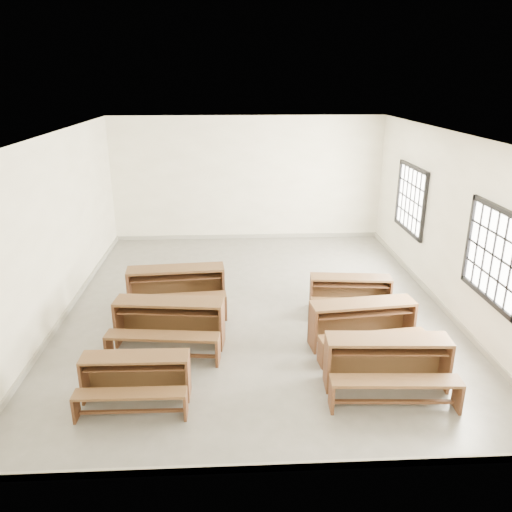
{
  "coord_description": "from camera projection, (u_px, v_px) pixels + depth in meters",
  "views": [
    {
      "loc": [
        -0.44,
        -8.59,
        4.09
      ],
      "look_at": [
        0.0,
        0.0,
        1.0
      ],
      "focal_mm": 35.0,
      "sensor_mm": 36.0,
      "label": 1
    }
  ],
  "objects": [
    {
      "name": "desk_set_5",
      "position": [
        350.0,
        291.0,
        9.15
      ],
      "size": [
        1.54,
        0.91,
        0.66
      ],
      "rotation": [
        0.0,
        0.0,
        -0.11
      ],
      "color": "brown",
      "rests_on": "ground"
    },
    {
      "name": "desk_set_1",
      "position": [
        169.0,
        320.0,
        7.92
      ],
      "size": [
        1.81,
        1.08,
        0.77
      ],
      "rotation": [
        0.0,
        0.0,
        -0.11
      ],
      "color": "brown",
      "rests_on": "ground"
    },
    {
      "name": "room",
      "position": [
        261.0,
        195.0,
        8.76
      ],
      "size": [
        8.5,
        8.5,
        3.2
      ],
      "color": "gray",
      "rests_on": "ground"
    },
    {
      "name": "desk_set_0",
      "position": [
        135.0,
        375.0,
        6.6
      ],
      "size": [
        1.43,
        0.75,
        0.64
      ],
      "rotation": [
        0.0,
        0.0,
        -0.01
      ],
      "color": "brown",
      "rests_on": "ground"
    },
    {
      "name": "desk_set_2",
      "position": [
        176.0,
        286.0,
        9.2
      ],
      "size": [
        1.84,
        1.06,
        0.8
      ],
      "rotation": [
        0.0,
        0.0,
        0.08
      ],
      "color": "brown",
      "rests_on": "ground"
    },
    {
      "name": "desk_set_4",
      "position": [
        363.0,
        321.0,
        7.92
      ],
      "size": [
        1.75,
        1.04,
        0.75
      ],
      "rotation": [
        0.0,
        0.0,
        0.11
      ],
      "color": "brown",
      "rests_on": "ground"
    },
    {
      "name": "desk_set_3",
      "position": [
        388.0,
        360.0,
        6.82
      ],
      "size": [
        1.73,
        0.96,
        0.76
      ],
      "rotation": [
        0.0,
        0.0,
        -0.06
      ],
      "color": "brown",
      "rests_on": "ground"
    }
  ]
}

